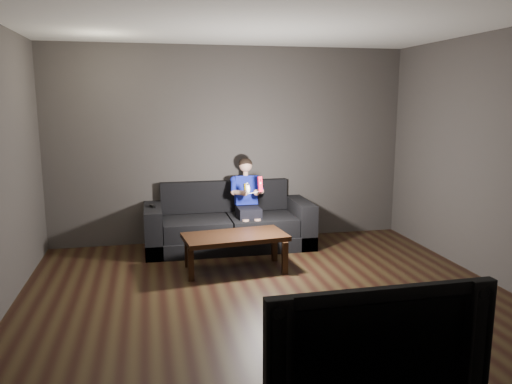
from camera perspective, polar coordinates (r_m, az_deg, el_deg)
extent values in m
plane|color=black|center=(4.93, 2.16, -13.10)|extent=(5.00, 5.00, 0.00)
cube|color=#3F3A38|center=(6.99, -2.86, 5.37)|extent=(5.00, 0.04, 2.70)
cube|color=#3F3A38|center=(2.28, 18.26, -5.90)|extent=(5.00, 0.04, 2.70)
cube|color=silver|center=(4.58, 2.41, 19.63)|extent=(5.00, 5.00, 0.02)
cube|color=black|center=(6.84, -3.14, -5.46)|extent=(2.23, 0.96, 0.19)
cube|color=black|center=(6.63, -6.83, -4.12)|extent=(0.87, 0.68, 0.23)
cube|color=black|center=(6.77, 0.72, -3.75)|extent=(0.87, 0.68, 0.23)
cube|color=black|center=(7.06, -3.65, -0.38)|extent=(1.78, 0.22, 0.44)
cube|color=black|center=(6.70, -11.66, -4.15)|extent=(0.22, 0.96, 0.61)
cube|color=black|center=(7.00, 4.98, -3.34)|extent=(0.22, 0.96, 0.61)
cube|color=black|center=(6.66, -0.86, -2.33)|extent=(0.30, 0.37, 0.14)
cube|color=#0E0291|center=(6.80, -1.19, 0.22)|extent=(0.30, 0.21, 0.41)
cube|color=#ECC700|center=(6.71, -1.05, 0.59)|extent=(0.09, 0.09, 0.10)
cube|color=#A9131C|center=(6.71, -1.05, 0.59)|extent=(0.06, 0.06, 0.06)
cylinder|color=#E2A68D|center=(6.76, -1.20, 2.11)|extent=(0.07, 0.07, 0.06)
sphere|color=#E2A68D|center=(6.75, -1.20, 3.06)|extent=(0.18, 0.18, 0.18)
ellipsoid|color=black|center=(6.76, -1.22, 3.24)|extent=(0.19, 0.19, 0.16)
cylinder|color=#0E0291|center=(6.69, -2.62, 0.69)|extent=(0.08, 0.22, 0.19)
cylinder|color=#0E0291|center=(6.76, 0.43, 0.80)|extent=(0.08, 0.22, 0.19)
cylinder|color=#E2A68D|center=(6.56, -1.92, 0.09)|extent=(0.14, 0.23, 0.10)
cylinder|color=#E2A68D|center=(6.61, 0.35, 0.18)|extent=(0.14, 0.23, 0.10)
sphere|color=#E2A68D|center=(6.48, -1.30, -0.12)|extent=(0.08, 0.08, 0.08)
sphere|color=#E2A68D|center=(6.51, 0.07, -0.07)|extent=(0.08, 0.08, 0.08)
cylinder|color=#E2A68D|center=(6.51, -1.19, -4.60)|extent=(0.09, 0.09, 0.34)
cylinder|color=#E2A68D|center=(6.55, 0.17, -4.52)|extent=(0.09, 0.09, 0.34)
cube|color=red|center=(6.28, 0.48, 0.90)|extent=(0.06, 0.08, 0.20)
cube|color=maroon|center=(6.25, 0.52, 1.37)|extent=(0.03, 0.01, 0.03)
cylinder|color=white|center=(6.26, 0.52, 0.75)|extent=(0.02, 0.01, 0.02)
ellipsoid|color=white|center=(6.26, -0.94, 0.46)|extent=(0.08, 0.10, 0.15)
cylinder|color=black|center=(6.22, -0.88, 0.89)|extent=(0.03, 0.01, 0.03)
cube|color=black|center=(6.58, -11.75, -1.58)|extent=(0.08, 0.15, 0.03)
cube|color=black|center=(6.62, -11.76, -1.37)|extent=(0.02, 0.02, 0.00)
cube|color=black|center=(5.83, -2.42, -5.14)|extent=(1.24, 0.72, 0.05)
cube|color=black|center=(5.60, -7.45, -8.19)|extent=(0.06, 0.06, 0.38)
cube|color=black|center=(5.78, 3.32, -7.52)|extent=(0.06, 0.06, 0.38)
cube|color=black|center=(6.06, -7.85, -6.75)|extent=(0.06, 0.06, 0.38)
cube|color=black|center=(6.22, 2.13, -6.18)|extent=(0.06, 0.06, 0.38)
imported|color=black|center=(2.62, 13.01, -16.46)|extent=(1.14, 0.17, 0.66)
cube|color=white|center=(2.96, 22.32, -18.46)|extent=(0.08, 0.18, 0.22)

